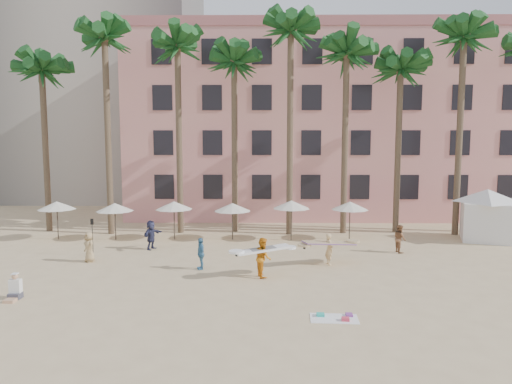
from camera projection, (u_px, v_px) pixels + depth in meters
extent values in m
plane|color=#D1B789|center=(238.00, 304.00, 18.78)|extent=(120.00, 120.00, 0.00)
cube|color=#E29689|center=(324.00, 128.00, 43.67)|extent=(35.00, 14.00, 16.00)
cylinder|color=brown|center=(46.00, 151.00, 33.70)|extent=(0.44, 0.44, 12.00)
cylinder|color=brown|center=(108.00, 137.00, 32.54)|extent=(0.44, 0.44, 14.00)
cylinder|color=brown|center=(179.00, 141.00, 33.01)|extent=(0.44, 0.44, 13.50)
cylinder|color=brown|center=(235.00, 148.00, 33.52)|extent=(0.44, 0.44, 12.50)
cylinder|color=brown|center=(290.00, 134.00, 32.37)|extent=(0.44, 0.44, 14.50)
cylinder|color=brown|center=(345.00, 144.00, 32.90)|extent=(0.44, 0.44, 13.00)
cylinder|color=brown|center=(398.00, 151.00, 33.41)|extent=(0.44, 0.44, 12.00)
cylinder|color=brown|center=(459.00, 137.00, 32.26)|extent=(0.44, 0.44, 14.00)
cylinder|color=#332B23|center=(58.00, 221.00, 31.21)|extent=(0.07, 0.07, 2.50)
cone|color=white|center=(57.00, 205.00, 31.09)|extent=(2.50, 2.50, 0.55)
cylinder|color=#332B23|center=(115.00, 222.00, 31.07)|extent=(0.07, 0.07, 2.40)
cone|color=white|center=(115.00, 207.00, 30.96)|extent=(2.50, 2.50, 0.55)
cylinder|color=#332B23|center=(174.00, 221.00, 31.22)|extent=(0.07, 0.07, 2.50)
cone|color=white|center=(174.00, 205.00, 31.10)|extent=(2.50, 2.50, 0.55)
cylinder|color=#332B23|center=(232.00, 222.00, 31.08)|extent=(0.07, 0.07, 2.40)
cone|color=white|center=(232.00, 207.00, 30.97)|extent=(2.50, 2.50, 0.55)
cylinder|color=#332B23|center=(291.00, 221.00, 30.93)|extent=(0.07, 0.07, 2.60)
cone|color=white|center=(291.00, 205.00, 30.80)|extent=(2.50, 2.50, 0.55)
cylinder|color=#332B23|center=(350.00, 222.00, 31.09)|extent=(0.07, 0.07, 2.50)
cone|color=white|center=(350.00, 206.00, 30.97)|extent=(2.50, 2.50, 0.55)
cube|color=silver|center=(486.00, 221.00, 30.89)|extent=(3.82, 3.82, 2.60)
cone|color=silver|center=(487.00, 196.00, 30.70)|extent=(5.74, 5.74, 0.90)
cube|color=white|center=(334.00, 319.00, 17.22)|extent=(1.86, 1.11, 0.02)
cube|color=#2AB9A5|center=(320.00, 315.00, 17.45)|extent=(0.32, 0.27, 0.10)
cube|color=#D83C52|center=(345.00, 319.00, 16.99)|extent=(0.29, 0.24, 0.12)
cube|color=#873E95|center=(349.00, 315.00, 17.47)|extent=(0.28, 0.32, 0.08)
imported|color=#D7B179|center=(329.00, 249.00, 24.77)|extent=(0.54, 0.70, 1.72)
cube|color=tan|center=(329.00, 243.00, 24.73)|extent=(3.03, 1.68, 0.36)
imported|color=orange|center=(263.00, 257.00, 22.52)|extent=(0.95, 1.11, 1.96)
cube|color=white|center=(263.00, 250.00, 22.48)|extent=(2.84, 1.63, 0.29)
imported|color=brown|center=(400.00, 239.00, 27.53)|extent=(0.75, 0.91, 1.70)
imported|color=#2B2E4C|center=(151.00, 235.00, 28.32)|extent=(1.16, 1.77, 1.83)
imported|color=tan|center=(89.00, 247.00, 25.35)|extent=(0.96, 0.97, 1.69)
imported|color=teal|center=(201.00, 254.00, 23.87)|extent=(0.65, 1.06, 1.68)
cylinder|color=black|center=(93.00, 239.00, 26.59)|extent=(0.04, 0.04, 2.10)
cube|color=black|center=(92.00, 222.00, 26.48)|extent=(0.18, 0.03, 0.35)
cube|color=#3F3F4C|center=(15.00, 296.00, 19.43)|extent=(0.48, 0.45, 0.26)
cube|color=tan|center=(11.00, 300.00, 19.06)|extent=(0.43, 0.48, 0.13)
cube|color=white|center=(15.00, 286.00, 19.43)|extent=(0.47, 0.28, 0.59)
sphere|color=tan|center=(15.00, 276.00, 19.39)|extent=(0.26, 0.26, 0.26)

